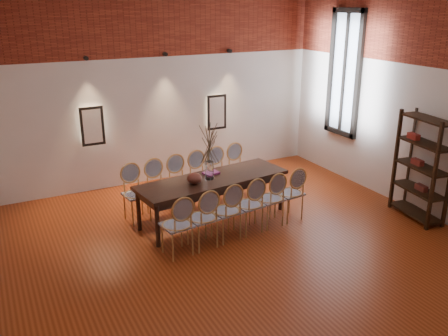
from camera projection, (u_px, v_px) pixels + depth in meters
name	position (u px, v px, depth m)	size (l,w,h in m)	color
floor	(241.00, 254.00, 6.99)	(7.00, 7.00, 0.02)	#943915
wall_back	(154.00, 83.00, 9.30)	(7.00, 0.10, 4.00)	silver
wall_right	(429.00, 98.00, 7.85)	(0.10, 7.00, 4.00)	silver
brick_band_back	(152.00, 16.00, 8.82)	(7.00, 0.02, 1.50)	maroon
brick_band_right	(438.00, 19.00, 7.41)	(0.02, 7.00, 1.50)	maroon
niche_left	(92.00, 126.00, 8.89)	(0.36, 0.06, 0.66)	#FFEAC6
niche_right	(216.00, 112.00, 10.01)	(0.36, 0.06, 0.66)	#FFEAC6
spot_fixture_left	(86.00, 58.00, 8.45)	(0.08, 0.08, 0.10)	black
spot_fixture_mid	(165.00, 54.00, 9.09)	(0.08, 0.08, 0.10)	black
spot_fixture_right	(230.00, 51.00, 9.70)	(0.08, 0.08, 0.10)	black
window_glass	(345.00, 73.00, 9.44)	(0.02, 0.78, 2.38)	silver
window_frame	(344.00, 74.00, 9.43)	(0.08, 0.90, 2.50)	black
window_mullion	(344.00, 74.00, 9.43)	(0.06, 0.06, 2.40)	black
dining_table	(213.00, 199.00, 7.95)	(2.57, 0.83, 0.75)	black
chair_near_a	(177.00, 225.00, 6.81)	(0.44, 0.44, 0.94)	tan
chair_near_b	(202.00, 218.00, 7.03)	(0.44, 0.44, 0.94)	tan
chair_near_c	(226.00, 211.00, 7.26)	(0.44, 0.44, 0.94)	tan
chair_near_d	(248.00, 205.00, 7.49)	(0.44, 0.44, 0.94)	tan
chair_near_e	(269.00, 199.00, 7.72)	(0.44, 0.44, 0.94)	tan
chair_near_f	(289.00, 193.00, 7.94)	(0.44, 0.44, 0.94)	tan
chair_far_a	(136.00, 194.00, 7.89)	(0.44, 0.44, 0.94)	tan
chair_far_b	(160.00, 189.00, 8.12)	(0.44, 0.44, 0.94)	tan
chair_far_c	(181.00, 184.00, 8.34)	(0.44, 0.44, 0.94)	tan
chair_far_d	(202.00, 179.00, 8.57)	(0.44, 0.44, 0.94)	tan
chair_far_e	(222.00, 174.00, 8.80)	(0.44, 0.44, 0.94)	tan
chair_far_f	(240.00, 170.00, 9.03)	(0.44, 0.44, 0.94)	tan
vase	(209.00, 170.00, 7.74)	(0.14, 0.14, 0.30)	silver
dried_branches	(209.00, 144.00, 7.59)	(0.50, 0.50, 0.70)	#483D28
bowl	(194.00, 178.00, 7.55)	(0.24, 0.24, 0.18)	maroon
book	(211.00, 173.00, 8.01)	(0.26, 0.18, 0.03)	#872C71
shelving_rack	(422.00, 167.00, 7.87)	(0.38, 1.00, 1.80)	black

